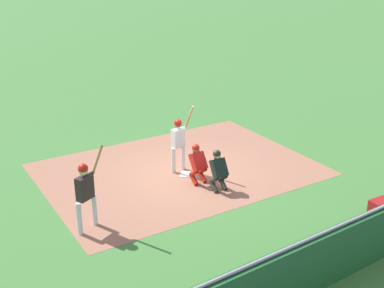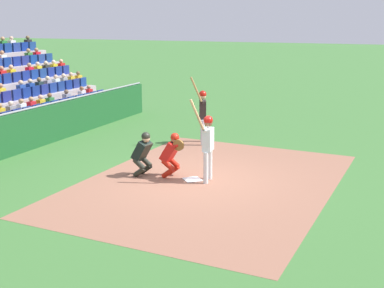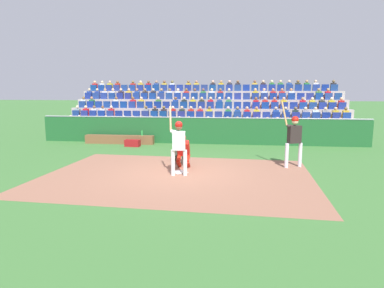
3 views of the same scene
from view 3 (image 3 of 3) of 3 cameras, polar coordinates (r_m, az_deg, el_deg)
name	(u,v)px [view 3 (image 3 of 3)]	position (r m, az deg, el deg)	size (l,w,h in m)	color
ground_plane	(179,172)	(11.31, -2.18, -4.86)	(160.00, 160.00, 0.00)	#3C7033
infield_dirt_patch	(177,176)	(10.83, -2.62, -5.47)	(8.57, 6.19, 0.01)	#93604B
home_plate_marker	(179,172)	(11.30, -2.18, -4.78)	(0.44, 0.44, 0.02)	white
batter_at_plate	(179,142)	(10.68, -2.31, 0.34)	(0.64, 0.51, 2.23)	silver
catcher_crouching	(183,149)	(11.75, -1.58, -0.82)	(0.46, 0.70, 1.26)	red
home_plate_umpire	(180,146)	(12.53, -2.02, -0.27)	(0.49, 0.52, 1.26)	#26281F
dugout_wall	(199,131)	(17.29, 1.24, 2.25)	(16.85, 0.24, 1.38)	#1C5428
dugout_bench	(120,139)	(17.73, -12.22, 0.76)	(3.60, 0.40, 0.44)	brown
water_bottle_on_bench	(142,133)	(17.35, -8.52, 1.86)	(0.07, 0.07, 0.26)	green
equipment_duffel_bag	(132,143)	(16.71, -10.10, 0.15)	(0.73, 0.36, 0.33)	maroon
on_deck_batter	(294,135)	(12.40, 16.96, 1.43)	(0.83, 0.48, 2.34)	silver
bleacher_stand	(207,117)	(21.76, 2.52, 4.65)	(17.39, 4.75, 3.41)	#A79B9C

